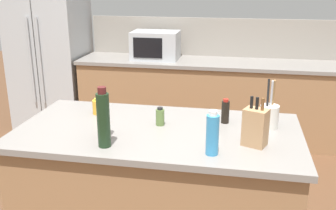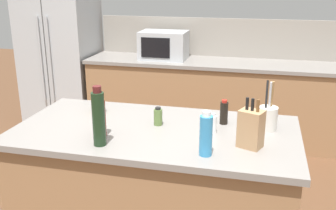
% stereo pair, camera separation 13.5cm
% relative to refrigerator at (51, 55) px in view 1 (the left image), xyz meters
% --- Properties ---
extents(back_counter_run, '(3.40, 0.66, 0.94)m').
position_rel_refrigerator_xyz_m(back_counter_run, '(2.17, -0.05, -0.46)').
color(back_counter_run, '#936B47').
rests_on(back_counter_run, ground_plane).
extents(wall_backsplash, '(3.36, 0.03, 0.46)m').
position_rel_refrigerator_xyz_m(wall_backsplash, '(2.17, 0.27, 0.24)').
color(wall_backsplash, gray).
rests_on(wall_backsplash, back_counter_run).
extents(kitchen_island, '(1.81, 0.94, 0.94)m').
position_rel_refrigerator_xyz_m(kitchen_island, '(1.87, -2.25, -0.46)').
color(kitchen_island, '#936B47').
rests_on(kitchen_island, ground_plane).
extents(refrigerator, '(0.87, 0.75, 1.85)m').
position_rel_refrigerator_xyz_m(refrigerator, '(0.00, 0.00, 0.00)').
color(refrigerator, '#ADB2B7').
rests_on(refrigerator, ground_plane).
extents(microwave, '(0.54, 0.39, 0.33)m').
position_rel_refrigerator_xyz_m(microwave, '(1.37, -0.05, 0.18)').
color(microwave, '#ADB2B7').
rests_on(microwave, back_counter_run).
extents(knife_block, '(0.16, 0.14, 0.29)m').
position_rel_refrigerator_xyz_m(knife_block, '(2.48, -2.39, 0.13)').
color(knife_block, '#A87C54').
rests_on(knife_block, kitchen_island).
extents(utensil_crock, '(0.12, 0.12, 0.32)m').
position_rel_refrigerator_xyz_m(utensil_crock, '(2.57, -2.09, 0.09)').
color(utensil_crock, beige).
rests_on(utensil_crock, kitchen_island).
extents(salt_shaker, '(0.05, 0.05, 0.13)m').
position_rel_refrigerator_xyz_m(salt_shaker, '(2.24, -2.22, 0.07)').
color(salt_shaker, silver).
rests_on(salt_shaker, kitchen_island).
extents(spice_jar_oregano, '(0.06, 0.06, 0.12)m').
position_rel_refrigerator_xyz_m(spice_jar_oregano, '(1.87, -2.17, 0.07)').
color(spice_jar_oregano, '#567038').
rests_on(spice_jar_oregano, kitchen_island).
extents(dish_soap_bottle, '(0.07, 0.07, 0.25)m').
position_rel_refrigerator_xyz_m(dish_soap_bottle, '(2.25, -2.56, 0.13)').
color(dish_soap_bottle, '#3384BC').
rests_on(dish_soap_bottle, kitchen_island).
extents(honey_jar, '(0.08, 0.08, 0.12)m').
position_rel_refrigerator_xyz_m(honey_jar, '(1.40, -2.04, 0.07)').
color(honey_jar, gold).
rests_on(honey_jar, kitchen_island).
extents(vinegar_bottle, '(0.06, 0.06, 0.25)m').
position_rel_refrigerator_xyz_m(vinegar_bottle, '(1.59, -2.43, 0.13)').
color(vinegar_bottle, maroon).
rests_on(vinegar_bottle, kitchen_island).
extents(wine_bottle, '(0.07, 0.07, 0.35)m').
position_rel_refrigerator_xyz_m(wine_bottle, '(1.63, -2.57, 0.18)').
color(wine_bottle, black).
rests_on(wine_bottle, kitchen_island).
extents(soy_sauce_bottle, '(0.05, 0.05, 0.17)m').
position_rel_refrigerator_xyz_m(soy_sauce_bottle, '(2.29, -2.05, 0.09)').
color(soy_sauce_bottle, black).
rests_on(soy_sauce_bottle, kitchen_island).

